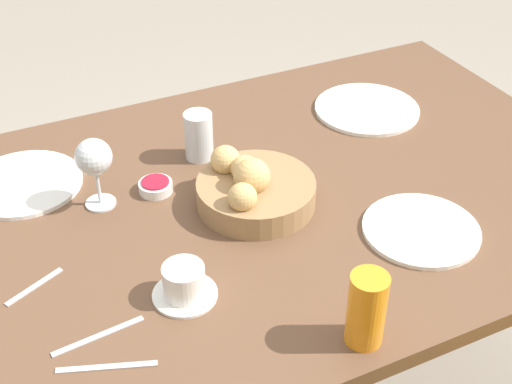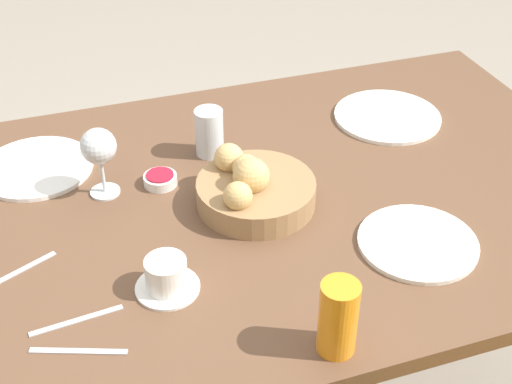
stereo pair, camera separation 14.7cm
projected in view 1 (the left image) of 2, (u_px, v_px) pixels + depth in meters
dining_table at (256, 225)px, 1.56m from camera, size 1.60×1.00×0.71m
bread_basket at (253, 189)px, 1.47m from camera, size 0.25×0.25×0.12m
plate_near_left at (367, 109)px, 1.81m from camera, size 0.26×0.26×0.01m
plate_near_right at (24, 183)px, 1.54m from camera, size 0.25×0.25×0.01m
plate_far_center at (421, 230)px, 1.41m from camera, size 0.23×0.23×0.01m
juice_glass at (367, 309)px, 1.15m from camera, size 0.06×0.06×0.14m
water_tumbler at (199, 136)px, 1.61m from camera, size 0.06×0.06×0.11m
wine_glass at (94, 159)px, 1.43m from camera, size 0.08×0.08×0.16m
coffee_cup at (184, 283)px, 1.25m from camera, size 0.12×0.12×0.07m
jam_bowl_berry at (156, 186)px, 1.52m from camera, size 0.07×0.07×0.03m
fork_silver at (98, 336)px, 1.19m from camera, size 0.16×0.03×0.00m
knife_silver at (107, 367)px, 1.14m from camera, size 0.16×0.07×0.00m
spoon_coffee at (34, 287)px, 1.29m from camera, size 0.11×0.06×0.00m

